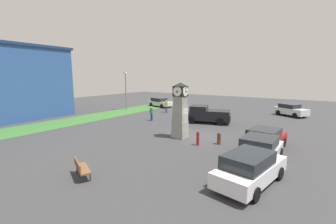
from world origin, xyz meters
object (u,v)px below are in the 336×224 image
(car_near_tower, at_px, (260,149))
(bollard_near_tower, at_px, (198,138))
(car_far_lot, at_px, (160,102))
(street_lamp_near_road, at_px, (126,88))
(pedestrian_near_bench, at_px, (152,112))
(bench, at_px, (81,168))
(pedestrian_crossing_lot, at_px, (166,106))
(bollard_mid_row, at_px, (219,138))
(pickup_truck, at_px, (207,114))
(car_navy_sedan, at_px, (250,168))
(clock_tower, at_px, (180,112))
(car_by_building, at_px, (265,138))
(car_end_of_row, at_px, (291,110))

(car_near_tower, bearing_deg, bollard_near_tower, 81.04)
(car_far_lot, xyz_separation_m, street_lamp_near_road, (-5.84, 1.88, 2.55))
(pedestrian_near_bench, bearing_deg, bollard_near_tower, -121.87)
(street_lamp_near_road, bearing_deg, bench, -141.07)
(pedestrian_crossing_lot, bearing_deg, bollard_mid_row, -130.09)
(pedestrian_crossing_lot, height_order, street_lamp_near_road, street_lamp_near_road)
(pickup_truck, height_order, street_lamp_near_road, street_lamp_near_road)
(car_navy_sedan, distance_m, car_far_lot, 27.25)
(pedestrian_near_bench, bearing_deg, car_far_lot, 31.70)
(bollard_mid_row, distance_m, car_navy_sedan, 6.25)
(car_near_tower, bearing_deg, clock_tower, 75.30)
(car_navy_sedan, height_order, car_by_building, car_navy_sedan)
(bollard_mid_row, bearing_deg, street_lamp_near_road, 65.10)
(bollard_mid_row, relative_size, pedestrian_crossing_lot, 0.54)
(car_end_of_row, distance_m, pedestrian_crossing_lot, 16.04)
(car_far_lot, bearing_deg, car_end_of_row, -82.68)
(street_lamp_near_road, bearing_deg, pickup_truck, -96.44)
(clock_tower, xyz_separation_m, bollard_near_tower, (-1.04, -2.16, -1.62))
(bench, xyz_separation_m, pedestrian_near_bench, (13.40, 6.09, 0.41))
(car_by_building, relative_size, car_end_of_row, 1.03)
(car_by_building, bearing_deg, pedestrian_near_bench, 75.19)
(clock_tower, distance_m, bollard_mid_row, 3.76)
(car_near_tower, height_order, street_lamp_near_road, street_lamp_near_road)
(bench, bearing_deg, clock_tower, -1.72)
(pedestrian_crossing_lot, distance_m, street_lamp_near_road, 6.75)
(car_near_tower, height_order, car_end_of_row, car_near_tower)
(car_far_lot, xyz_separation_m, bench, (-23.24, -12.17, -0.22))
(car_by_building, distance_m, pedestrian_near_bench, 13.20)
(car_near_tower, height_order, bench, car_near_tower)
(bollard_mid_row, height_order, street_lamp_near_road, street_lamp_near_road)
(pickup_truck, bearing_deg, bollard_mid_row, -148.65)
(street_lamp_near_road, bearing_deg, car_navy_sedan, -122.14)
(bollard_mid_row, relative_size, car_navy_sedan, 0.20)
(bollard_near_tower, xyz_separation_m, street_lamp_near_road, (9.31, 16.49, 2.76))
(bollard_near_tower, distance_m, bollard_mid_row, 1.63)
(bollard_mid_row, height_order, car_far_lot, car_far_lot)
(clock_tower, bearing_deg, car_navy_sedan, -126.25)
(car_far_lot, relative_size, pedestrian_crossing_lot, 2.66)
(car_by_building, xyz_separation_m, pickup_truck, (5.84, 7.09, 0.18))
(clock_tower, distance_m, pedestrian_near_bench, 7.76)
(pickup_truck, relative_size, bench, 3.22)
(bollard_mid_row, bearing_deg, car_end_of_row, -10.39)
(bench, bearing_deg, pickup_truck, 1.56)
(car_far_lot, bearing_deg, bollard_near_tower, -136.03)
(pedestrian_near_bench, relative_size, street_lamp_near_road, 0.29)
(car_navy_sedan, distance_m, pedestrian_crossing_lot, 21.14)
(bollard_mid_row, xyz_separation_m, car_by_building, (0.83, -3.03, 0.29))
(car_end_of_row, distance_m, street_lamp_near_road, 22.44)
(car_near_tower, distance_m, car_far_lot, 24.81)
(bollard_mid_row, height_order, pedestrian_near_bench, pedestrian_near_bench)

